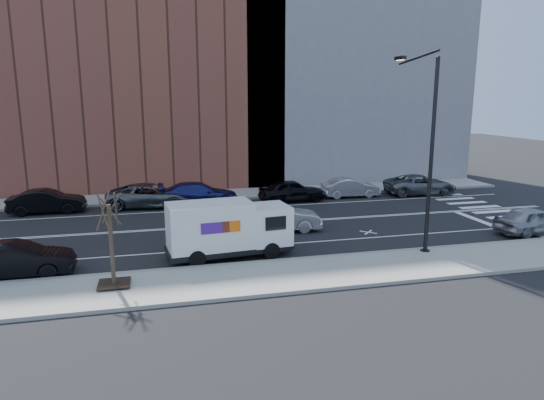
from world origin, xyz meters
name	(u,v)px	position (x,y,z in m)	size (l,w,h in m)	color
ground	(250,224)	(0.00, 0.00, 0.00)	(120.00, 120.00, 0.00)	black
sidewalk_near	(291,275)	(0.00, -8.80, 0.07)	(44.00, 3.60, 0.15)	gray
sidewalk_far	(227,194)	(0.00, 8.80, 0.07)	(44.00, 3.60, 0.15)	gray
curb_near	(280,261)	(0.00, -7.00, 0.08)	(44.00, 0.25, 0.17)	gray
curb_far	(231,199)	(0.00, 7.00, 0.08)	(44.00, 0.25, 0.17)	gray
crosswalk	(486,209)	(16.00, 0.00, 0.00)	(3.00, 14.00, 0.01)	white
road_markings	(250,224)	(0.00, 0.00, 0.00)	(40.00, 8.60, 0.01)	white
bldg_brick	(114,50)	(-8.00, 15.60, 11.00)	(26.00, 10.00, 22.00)	brown
bldg_concrete	(346,32)	(12.00, 15.60, 13.00)	(20.00, 10.00, 26.00)	slate
streetlight	(426,146)	(7.00, -6.91, 5.08)	(0.44, 4.02, 9.34)	black
street_tree	(112,253)	(-7.00, -8.40, 1.45)	(1.20, 1.20, 3.75)	black
fedex_van	(228,228)	(-2.10, -5.60, 1.38)	(5.91, 2.52, 2.62)	black
far_parked_b	(47,201)	(-12.03, 5.80, 0.76)	(1.62, 4.63, 1.53)	black
far_parked_c	(151,195)	(-5.60, 6.04, 0.80)	(2.64, 5.73, 1.59)	#4D5155
far_parked_d	(199,194)	(-2.40, 5.88, 0.79)	(2.20, 5.42, 1.57)	navy
far_parked_e	(292,191)	(4.11, 5.46, 0.79)	(1.88, 4.67, 1.59)	black
far_parked_f	(350,188)	(8.80, 5.95, 0.71)	(1.50, 4.29, 1.41)	#A9A9AD
far_parked_g	(420,185)	(14.40, 5.66, 0.75)	(2.50, 5.42, 1.51)	#575A60
driving_sedan	(278,217)	(1.23, -1.83, 0.78)	(1.65, 4.73, 1.56)	#B4B4B9
near_parked_rear_a	(17,260)	(-10.95, -6.09, 0.73)	(1.55, 4.45, 1.47)	black
near_parked_front	(532,220)	(14.53, -5.61, 0.73)	(1.73, 4.30, 1.46)	#9E9EA2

